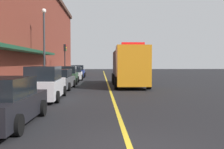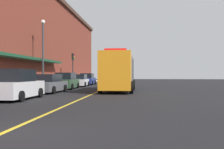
# 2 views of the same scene
# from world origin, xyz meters

# --- Properties ---
(ground_plane) EXTENTS (112.00, 112.00, 0.00)m
(ground_plane) POSITION_xyz_m (0.00, 25.00, 0.00)
(ground_plane) COLOR black
(sidewalk_left) EXTENTS (2.40, 70.00, 0.15)m
(sidewalk_left) POSITION_xyz_m (-6.20, 25.00, 0.07)
(sidewalk_left) COLOR #ADA8A0
(sidewalk_left) RESTS_ON ground
(lane_center_stripe) EXTENTS (0.16, 70.00, 0.01)m
(lane_center_stripe) POSITION_xyz_m (0.00, 25.00, 0.00)
(lane_center_stripe) COLOR gold
(lane_center_stripe) RESTS_ON ground
(parked_car_0) EXTENTS (2.14, 4.80, 1.61)m
(parked_car_0) POSITION_xyz_m (-3.96, 2.76, 0.76)
(parked_car_0) COLOR black
(parked_car_0) RESTS_ON ground
(parked_car_1) EXTENTS (2.05, 4.87, 1.89)m
(parked_car_1) POSITION_xyz_m (-3.89, 9.20, 0.88)
(parked_car_1) COLOR silver
(parked_car_1) RESTS_ON ground
(parked_car_2) EXTENTS (2.18, 4.86, 1.58)m
(parked_car_2) POSITION_xyz_m (-3.93, 15.27, 0.75)
(parked_car_2) COLOR #595B60
(parked_car_2) RESTS_ON ground
(parked_car_3) EXTENTS (2.15, 4.87, 1.75)m
(parked_car_3) POSITION_xyz_m (-3.97, 21.04, 0.82)
(parked_car_3) COLOR #2D5133
(parked_car_3) RESTS_ON ground
(parked_car_4) EXTENTS (2.18, 4.53, 1.56)m
(parked_car_4) POSITION_xyz_m (-3.88, 27.06, 0.74)
(parked_car_4) COLOR silver
(parked_car_4) RESTS_ON ground
(parked_car_5) EXTENTS (2.17, 4.60, 1.72)m
(parked_car_5) POSITION_xyz_m (-3.97, 33.00, 0.81)
(parked_car_5) COLOR navy
(parked_car_5) RESTS_ON ground
(utility_truck) EXTENTS (2.94, 9.44, 3.65)m
(utility_truck) POSITION_xyz_m (1.83, 18.21, 1.74)
(utility_truck) COLOR orange
(utility_truck) RESTS_ON ground
(parking_meter_0) EXTENTS (0.14, 0.18, 1.33)m
(parking_meter_0) POSITION_xyz_m (-5.35, 22.35, 1.06)
(parking_meter_0) COLOR #4C4C51
(parking_meter_0) RESTS_ON sidewalk_left
(parking_meter_1) EXTENTS (0.14, 0.18, 1.33)m
(parking_meter_1) POSITION_xyz_m (-5.35, 16.51, 1.06)
(parking_meter_1) COLOR #4C4C51
(parking_meter_1) RESTS_ON sidewalk_left
(parking_meter_2) EXTENTS (0.14, 0.18, 1.33)m
(parking_meter_2) POSITION_xyz_m (-5.35, 28.96, 1.06)
(parking_meter_2) COLOR #4C4C51
(parking_meter_2) RESTS_ON sidewalk_left
(street_lamp_left) EXTENTS (0.44, 0.44, 6.94)m
(street_lamp_left) POSITION_xyz_m (-5.95, 19.42, 4.40)
(street_lamp_left) COLOR #33383D
(street_lamp_left) RESTS_ON sidewalk_left
(traffic_light_near) EXTENTS (0.38, 0.36, 4.30)m
(traffic_light_near) POSITION_xyz_m (-5.29, 29.29, 3.16)
(traffic_light_near) COLOR #232326
(traffic_light_near) RESTS_ON sidewalk_left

